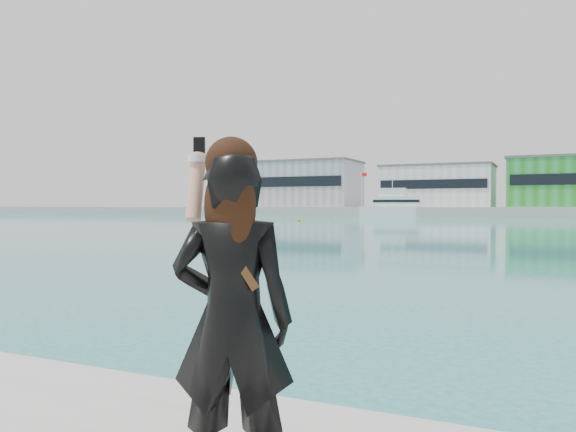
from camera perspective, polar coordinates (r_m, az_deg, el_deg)
far_quay at (r=132.98m, az=24.52°, el=0.42°), size 320.00×40.00×2.00m
warehouse_grey_left at (r=142.47m, az=1.79°, el=3.27°), size 26.52×16.36×11.50m
warehouse_white at (r=133.00m, az=15.00°, el=2.96°), size 24.48×15.35×9.50m
flagpole_left at (r=129.96m, az=7.53°, el=2.93°), size 1.28×0.16×8.00m
motor_yacht at (r=118.11m, az=11.21°, el=0.99°), size 17.05×6.84×7.73m
buoy_far at (r=82.87m, az=1.11°, el=-0.52°), size 0.50×0.50×0.50m
woman at (r=3.02m, az=-5.71°, el=-9.49°), size 0.76×0.63×1.89m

